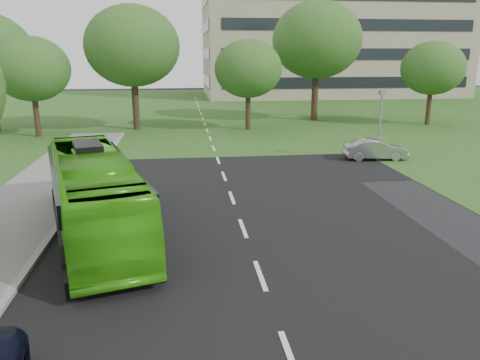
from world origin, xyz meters
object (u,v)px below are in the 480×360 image
at_px(office_building, 330,15).
at_px(tree_park_c, 248,69).
at_px(tree_park_d, 317,40).
at_px(tree_park_b, 132,46).
at_px(sedan, 375,149).
at_px(camera_pole, 381,115).
at_px(tree_park_a, 31,69).
at_px(bus, 94,194).
at_px(tree_park_e, 433,68).

relative_size(office_building, tree_park_c, 5.17).
relative_size(office_building, tree_park_d, 3.47).
distance_m(tree_park_b, sedan, 22.65).
bearing_deg(camera_pole, tree_park_a, 129.78).
xyz_separation_m(bus, camera_pole, (15.50, 10.59, 1.33)).
bearing_deg(office_building, sedan, -103.81).
bearing_deg(bus, camera_pole, 18.41).
bearing_deg(tree_park_b, tree_park_d, 12.32).
xyz_separation_m(tree_park_a, tree_park_b, (7.61, 2.92, 1.79)).
bearing_deg(bus, tree_park_e, 27.26).
relative_size(tree_park_a, sedan, 2.00).
xyz_separation_m(office_building, tree_park_d, (-10.81, -30.56, -4.68)).
bearing_deg(tree_park_a, sedan, -26.00).
bearing_deg(camera_pole, tree_park_d, 62.79).
relative_size(office_building, bus, 3.67).
height_order(bus, sedan, bus).
bearing_deg(office_building, tree_park_a, -133.81).
bearing_deg(office_building, tree_park_c, -117.16).
bearing_deg(sedan, tree_park_d, 2.29).
height_order(tree_park_c, camera_pole, tree_park_c).
bearing_deg(tree_park_d, office_building, 70.51).
distance_m(tree_park_d, tree_park_e, 11.09).
relative_size(office_building, tree_park_b, 3.78).
distance_m(office_building, tree_park_d, 32.75).
bearing_deg(tree_park_c, tree_park_e, 2.86).
bearing_deg(sedan, tree_park_a, 70.03).
xyz_separation_m(tree_park_c, tree_park_d, (7.50, 5.13, 2.56)).
bearing_deg(tree_park_a, tree_park_c, 5.16).
height_order(office_building, bus, office_building).
distance_m(tree_park_d, bus, 34.17).
bearing_deg(tree_park_a, tree_park_b, 20.99).
distance_m(tree_park_c, tree_park_e, 17.43).
distance_m(office_building, sedan, 51.67).
bearing_deg(tree_park_e, tree_park_b, 179.00).
xyz_separation_m(bus, sedan, (15.45, 10.89, -0.87)).
xyz_separation_m(tree_park_b, tree_park_e, (27.24, -0.48, -1.91)).
xyz_separation_m(tree_park_a, tree_park_c, (17.44, 1.58, -0.11)).
xyz_separation_m(tree_park_b, sedan, (16.13, -14.50, -6.50)).
bearing_deg(tree_park_c, tree_park_b, 172.21).
xyz_separation_m(tree_park_b, tree_park_c, (9.83, -1.34, -1.90)).
bearing_deg(tree_park_a, tree_park_d, 15.05).
bearing_deg(bus, tree_park_b, 75.62).
distance_m(tree_park_a, tree_park_e, 34.93).
bearing_deg(office_building, tree_park_e, -91.49).
distance_m(sedan, camera_pole, 2.22).
bearing_deg(tree_park_e, office_building, 88.51).
distance_m(tree_park_c, sedan, 15.30).
bearing_deg(tree_park_c, tree_park_a, -174.84).
xyz_separation_m(sedan, camera_pole, (0.05, -0.30, 2.20)).
xyz_separation_m(tree_park_d, tree_park_e, (9.91, -4.26, -2.58)).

